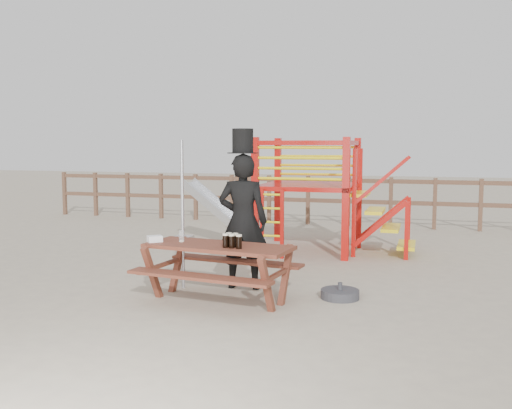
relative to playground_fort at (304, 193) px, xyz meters
name	(u,v)px	position (x,y,z in m)	size (l,w,h in m)	color
ground	(237,298)	(-0.12, -3.58, -1.07)	(60.00, 60.00, 0.00)	tan
back_fence	(328,195)	(-0.12, 3.42, -0.34)	(15.09, 0.09, 1.20)	brown
playground_fort	(304,193)	(0.00, 0.00, 0.00)	(4.71, 1.84, 2.10)	#B9120C
picnic_table	(218,266)	(-0.30, -3.78, -0.62)	(2.00, 1.51, 0.72)	maroon
man_with_hat	(243,218)	(-0.21, -3.07, -0.09)	(0.73, 0.53, 2.18)	black
metal_pole	(183,215)	(-1.00, -3.31, -0.06)	(0.04, 0.04, 2.03)	#B2B2B7
parasol_base	(340,294)	(1.15, -3.23, -1.01)	(0.50, 0.50, 0.21)	#323237
paper_bag	(155,239)	(-1.17, -3.82, -0.31)	(0.18, 0.14, 0.08)	white
stout_pints	(232,241)	(-0.08, -3.92, -0.27)	(0.25, 0.18, 0.17)	black
empty_glasses	(182,236)	(-0.84, -3.71, -0.28)	(0.07, 0.07, 0.15)	silver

